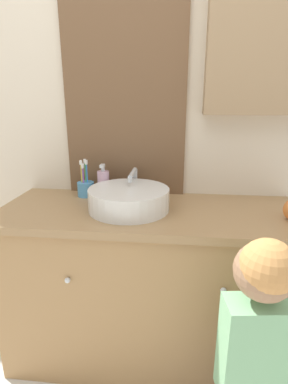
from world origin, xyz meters
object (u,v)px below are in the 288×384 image
Objects in this scene: child_figure at (255,339)px; sink_basin at (129,198)px; soap_dispenser at (104,184)px; toothbrush_holder at (86,188)px.

sink_basin is at bearing 135.06° from child_figure.
soap_dispenser reaches higher than sink_basin.
soap_dispenser is at bearing -5.43° from toothbrush_holder.
toothbrush_holder is 1.10× the size of soap_dispenser.
child_figure is (0.65, -0.65, -0.32)m from soap_dispenser.
toothbrush_holder is at bearing 174.57° from soap_dispenser.
toothbrush_holder reaches higher than child_figure.
sink_basin is 0.45× the size of child_figure.
soap_dispenser is 0.19× the size of child_figure.
soap_dispenser is (0.10, -0.01, 0.03)m from toothbrush_holder.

